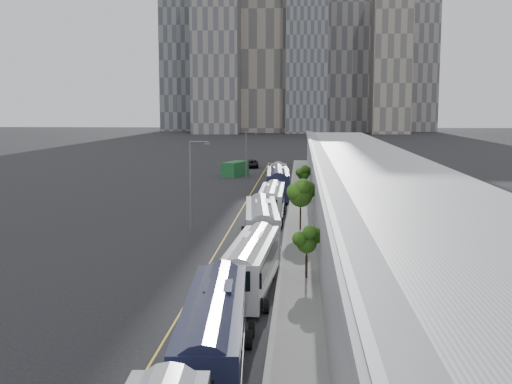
# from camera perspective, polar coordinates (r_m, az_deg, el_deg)

# --- Properties ---
(sidewalk) EXTENTS (10.00, 170.00, 0.12)m
(sidewalk) POSITION_cam_1_polar(r_m,az_deg,el_deg) (65.32, 6.93, -3.27)
(sidewalk) COLOR gray
(sidewalk) RESTS_ON ground
(lane_line) EXTENTS (0.12, 160.00, 0.02)m
(lane_line) POSITION_cam_1_polar(r_m,az_deg,el_deg) (65.62, -2.28, -3.21)
(lane_line) COLOR gold
(lane_line) RESTS_ON ground
(depot) EXTENTS (12.45, 160.40, 7.20)m
(depot) POSITION_cam_1_polar(r_m,az_deg,el_deg) (65.10, 10.49, -0.30)
(depot) COLOR gray
(depot) RESTS_ON ground
(skyline) EXTENTS (145.00, 64.00, 120.00)m
(skyline) POSITION_cam_1_polar(r_m,az_deg,el_deg) (335.61, 2.62, 14.07)
(skyline) COLOR slate
(skyline) RESTS_ON ground
(bus_1) EXTENTS (3.52, 13.25, 3.83)m
(bus_1) POSITION_cam_1_polar(r_m,az_deg,el_deg) (29.98, -3.71, -13.14)
(bus_1) COLOR black
(bus_1) RESTS_ON ground
(bus_2) EXTENTS (3.15, 12.49, 3.62)m
(bus_2) POSITION_cam_1_polar(r_m,az_deg,el_deg) (42.86, -0.38, -6.90)
(bus_2) COLOR silver
(bus_2) RESTS_ON ground
(bus_3) EXTENTS (3.78, 13.62, 3.93)m
(bus_3) POSITION_cam_1_polar(r_m,az_deg,el_deg) (56.24, 0.50, -3.30)
(bus_3) COLOR gray
(bus_3) RESTS_ON ground
(bus_4) EXTENTS (2.82, 12.60, 3.68)m
(bus_4) POSITION_cam_1_polar(r_m,az_deg,el_deg) (70.57, 1.41, -1.18)
(bus_4) COLOR #B7B8C2
(bus_4) RESTS_ON ground
(bus_5) EXTENTS (3.45, 14.14, 4.10)m
(bus_5) POSITION_cam_1_polar(r_m,az_deg,el_deg) (86.99, 1.95, 0.57)
(bus_5) COLOR black
(bus_5) RESTS_ON ground
(bus_6) EXTENTS (3.28, 12.42, 3.59)m
(bus_6) POSITION_cam_1_polar(r_m,az_deg,el_deg) (97.77, 2.10, 1.21)
(bus_6) COLOR silver
(bus_6) RESTS_ON ground
(tree_1) EXTENTS (1.45, 1.45, 3.57)m
(tree_1) POSITION_cam_1_polar(r_m,az_deg,el_deg) (45.82, 4.53, -4.35)
(tree_1) COLOR black
(tree_1) RESTS_ON ground
(tree_2) EXTENTS (2.37, 2.37, 5.08)m
(tree_2) POSITION_cam_1_polar(r_m,az_deg,el_deg) (63.99, 3.99, 0.01)
(tree_2) COLOR black
(tree_2) RESTS_ON ground
(tree_3) EXTENTS (1.62, 1.62, 3.84)m
(tree_3) POSITION_cam_1_polar(r_m,az_deg,el_deg) (90.87, 4.24, 1.65)
(tree_3) COLOR black
(tree_3) RESTS_ON ground
(street_lamp_near) EXTENTS (2.04, 0.22, 9.00)m
(street_lamp_near) POSITION_cam_1_polar(r_m,az_deg,el_deg) (63.13, -5.69, 1.09)
(street_lamp_near) COLOR #59595E
(street_lamp_near) RESTS_ON ground
(street_lamp_far) EXTENTS (2.04, 0.22, 8.10)m
(street_lamp_far) POSITION_cam_1_polar(r_m,az_deg,el_deg) (112.39, -0.78, 3.67)
(street_lamp_far) COLOR #59595E
(street_lamp_far) RESTS_ON ground
(shipping_container) EXTENTS (4.53, 7.11, 2.60)m
(shipping_container) POSITION_cam_1_polar(r_m,az_deg,el_deg) (115.66, -1.87, 2.07)
(shipping_container) COLOR #164923
(shipping_container) RESTS_ON ground
(suv) EXTENTS (3.13, 6.00, 1.61)m
(suv) POSITION_cam_1_polar(r_m,az_deg,el_deg) (131.96, -0.37, 2.52)
(suv) COLOR black
(suv) RESTS_ON ground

